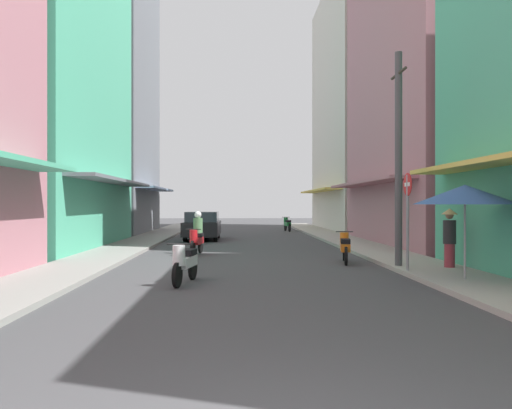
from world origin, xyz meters
TOP-DOWN VIEW (x-y plane):
  - ground_plane at (0.00, 17.21)m, footprint 93.32×93.32m
  - sidewalk_left at (-4.91, 17.21)m, footprint 2.04×50.42m
  - sidewalk_right at (4.91, 17.21)m, footprint 2.04×50.42m
  - building_left_mid at (-8.93, 18.13)m, footprint 7.05×11.19m
  - building_left_far at (-8.93, 28.93)m, footprint 7.05×9.31m
  - building_right_mid at (8.93, 19.49)m, footprint 7.05×12.00m
  - building_right_far at (8.93, 32.48)m, footprint 7.05×12.78m
  - motorbike_orange at (3.01, 12.55)m, footprint 0.59×1.80m
  - motorbike_green at (3.06, 31.06)m, footprint 0.55×1.81m
  - motorbike_red at (-1.84, 15.34)m, footprint 0.57×1.80m
  - motorbike_white at (-1.59, 8.51)m, footprint 0.61×1.79m
  - parked_car at (-2.15, 23.00)m, footprint 1.81×4.12m
  - pedestrian_crossing at (5.41, 10.38)m, footprint 0.44×0.44m
  - vendor_umbrella at (4.84, 8.19)m, footprint 2.31×2.31m
  - utility_pole at (4.14, 10.80)m, footprint 0.20×1.20m
  - street_sign_no_entry at (4.04, 9.76)m, footprint 0.07×0.60m

SIDE VIEW (x-z plane):
  - ground_plane at x=0.00m, z-range 0.00..0.00m
  - sidewalk_left at x=-4.91m, z-range 0.00..0.12m
  - sidewalk_right at x=4.91m, z-range 0.00..0.12m
  - motorbike_orange at x=3.01m, z-range 0.02..0.99m
  - motorbike_green at x=3.06m, z-range 0.02..0.99m
  - motorbike_white at x=-1.59m, z-range 0.02..0.99m
  - motorbike_red at x=-1.84m, z-range -0.09..1.49m
  - parked_car at x=-2.15m, z-range 0.01..1.46m
  - pedestrian_crossing at x=5.41m, z-range 0.11..1.83m
  - street_sign_no_entry at x=4.04m, z-range 0.39..3.04m
  - vendor_umbrella at x=4.84m, z-range 0.91..3.20m
  - utility_pole at x=4.14m, z-range 0.07..6.17m
  - building_left_mid at x=-8.93m, z-range -0.01..13.02m
  - building_right_mid at x=8.93m, z-range -0.01..16.21m
  - building_right_far at x=8.93m, z-range -0.01..17.20m
  - building_left_far at x=-8.93m, z-range -0.01..17.24m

